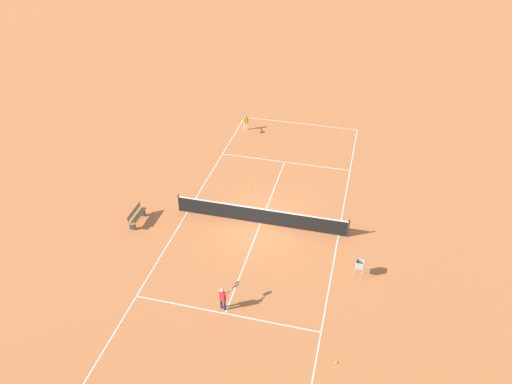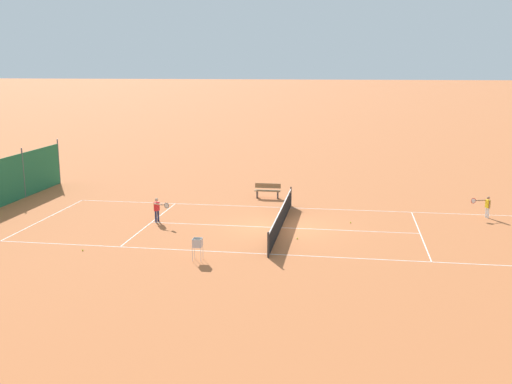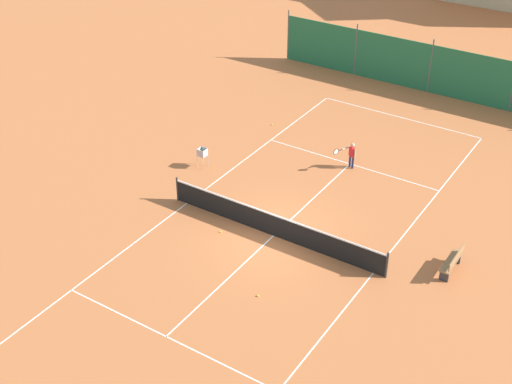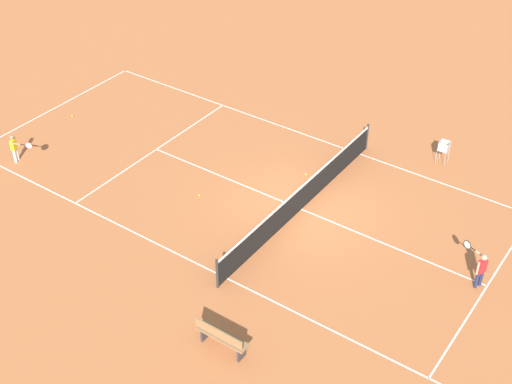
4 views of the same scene
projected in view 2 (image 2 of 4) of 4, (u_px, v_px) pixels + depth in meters
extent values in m
plane|color=#BC6638|center=(281.00, 228.00, 28.32)|extent=(600.00, 600.00, 0.00)
cube|color=white|center=(47.00, 218.00, 30.14)|extent=(8.25, 0.05, 0.01)
cube|color=white|center=(270.00, 254.00, 24.36)|extent=(0.05, 23.85, 0.01)
cube|color=white|center=(290.00, 208.00, 32.29)|extent=(0.05, 23.85, 0.01)
cube|color=white|center=(151.00, 222.00, 29.30)|extent=(8.20, 0.05, 0.01)
cube|color=white|center=(420.00, 233.00, 27.35)|extent=(8.20, 0.05, 0.01)
cube|color=white|center=(281.00, 228.00, 28.32)|extent=(0.05, 12.80, 0.01)
cylinder|color=#2D2D2D|center=(268.00, 245.00, 23.82)|extent=(0.08, 0.08, 1.06)
cylinder|color=#2D2D2D|center=(291.00, 196.00, 32.61)|extent=(0.08, 0.08, 1.06)
cube|color=black|center=(281.00, 218.00, 28.23)|extent=(9.10, 0.02, 0.91)
cube|color=white|center=(281.00, 209.00, 28.13)|extent=(9.10, 0.04, 0.06)
cylinder|color=#59595E|center=(23.00, 173.00, 34.54)|extent=(0.08, 0.08, 2.90)
cylinder|color=#59595E|center=(59.00, 161.00, 38.69)|extent=(0.08, 0.08, 2.90)
cylinder|color=#23284C|center=(158.00, 216.00, 29.44)|extent=(0.10, 0.10, 0.56)
cylinder|color=#23284C|center=(156.00, 217.00, 29.29)|extent=(0.10, 0.10, 0.56)
cube|color=red|center=(157.00, 206.00, 29.26)|extent=(0.31, 0.24, 0.43)
sphere|color=tan|center=(156.00, 200.00, 29.19)|extent=(0.17, 0.17, 0.17)
cylinder|color=tan|center=(159.00, 206.00, 29.40)|extent=(0.06, 0.06, 0.43)
cylinder|color=tan|center=(158.00, 204.00, 28.97)|extent=(0.22, 0.42, 0.06)
cylinder|color=black|center=(163.00, 205.00, 28.81)|extent=(0.10, 0.19, 0.03)
torus|color=black|center=(167.00, 206.00, 28.69)|extent=(0.13, 0.27, 0.28)
cylinder|color=silver|center=(167.00, 206.00, 28.69)|extent=(0.10, 0.23, 0.25)
cylinder|color=white|center=(488.00, 213.00, 30.06)|extent=(0.09, 0.09, 0.52)
cylinder|color=white|center=(486.00, 212.00, 30.22)|extent=(0.09, 0.09, 0.52)
cube|color=yellow|center=(488.00, 204.00, 30.05)|extent=(0.28, 0.22, 0.40)
sphere|color=#A37556|center=(488.00, 198.00, 29.98)|extent=(0.16, 0.16, 0.16)
cylinder|color=#A37556|center=(490.00, 205.00, 29.90)|extent=(0.06, 0.06, 0.40)
cylinder|color=#A37556|center=(483.00, 200.00, 30.12)|extent=(0.20, 0.39, 0.06)
cylinder|color=black|center=(478.00, 201.00, 30.06)|extent=(0.09, 0.18, 0.03)
torus|color=red|center=(473.00, 201.00, 30.01)|extent=(0.12, 0.27, 0.28)
cylinder|color=silver|center=(473.00, 201.00, 30.01)|extent=(0.10, 0.23, 0.25)
sphere|color=#CCE033|center=(350.00, 222.00, 29.16)|extent=(0.07, 0.07, 0.07)
sphere|color=#CCE033|center=(83.00, 250.00, 24.79)|extent=(0.07, 0.07, 0.07)
sphere|color=#CCE033|center=(297.00, 238.00, 26.45)|extent=(0.07, 0.07, 0.07)
cylinder|color=#B7B7BC|center=(201.00, 255.00, 23.37)|extent=(0.02, 0.02, 0.55)
cylinder|color=#B7B7BC|center=(203.00, 252.00, 23.70)|extent=(0.02, 0.02, 0.55)
cylinder|color=#B7B7BC|center=(192.00, 255.00, 23.42)|extent=(0.02, 0.02, 0.55)
cylinder|color=#B7B7BC|center=(195.00, 252.00, 23.75)|extent=(0.02, 0.02, 0.55)
cube|color=#B7B7BC|center=(198.00, 247.00, 23.50)|extent=(0.34, 0.34, 0.02)
cube|color=#B7B7BC|center=(202.00, 243.00, 23.44)|extent=(0.34, 0.02, 0.34)
cube|color=#B7B7BC|center=(193.00, 242.00, 23.49)|extent=(0.34, 0.02, 0.34)
cube|color=#B7B7BC|center=(196.00, 244.00, 23.30)|extent=(0.02, 0.34, 0.34)
cube|color=#B7B7BC|center=(199.00, 241.00, 23.63)|extent=(0.02, 0.34, 0.34)
sphere|color=#CCE033|center=(197.00, 246.00, 23.41)|extent=(0.07, 0.07, 0.07)
sphere|color=#CCE033|center=(195.00, 245.00, 23.56)|extent=(0.07, 0.07, 0.07)
sphere|color=#CCE033|center=(200.00, 246.00, 23.40)|extent=(0.07, 0.07, 0.07)
sphere|color=#CCE033|center=(195.00, 246.00, 23.47)|extent=(0.07, 0.07, 0.07)
sphere|color=#CCE033|center=(199.00, 246.00, 23.46)|extent=(0.07, 0.07, 0.07)
sphere|color=#CCE033|center=(196.00, 246.00, 23.39)|extent=(0.07, 0.07, 0.07)
sphere|color=#CCE033|center=(196.00, 244.00, 23.53)|extent=(0.07, 0.07, 0.07)
sphere|color=#CCE033|center=(198.00, 244.00, 23.54)|extent=(0.07, 0.07, 0.07)
sphere|color=#CCE033|center=(198.00, 244.00, 23.47)|extent=(0.07, 0.07, 0.07)
sphere|color=#CCE033|center=(197.00, 245.00, 23.36)|extent=(0.07, 0.07, 0.07)
sphere|color=#CCE033|center=(198.00, 245.00, 23.43)|extent=(0.07, 0.07, 0.07)
sphere|color=#CCE033|center=(198.00, 245.00, 23.38)|extent=(0.07, 0.07, 0.07)
sphere|color=#CCE033|center=(196.00, 242.00, 23.53)|extent=(0.07, 0.07, 0.07)
sphere|color=#CCE033|center=(199.00, 243.00, 23.44)|extent=(0.07, 0.07, 0.07)
sphere|color=#CCE033|center=(197.00, 244.00, 23.34)|extent=(0.07, 0.07, 0.07)
sphere|color=#CCE033|center=(195.00, 244.00, 23.37)|extent=(0.07, 0.07, 0.07)
sphere|color=#CCE033|center=(201.00, 243.00, 23.46)|extent=(0.07, 0.07, 0.07)
cube|color=olive|center=(268.00, 191.00, 34.55)|extent=(0.36, 1.50, 0.05)
cube|color=olive|center=(268.00, 186.00, 34.65)|extent=(0.04, 1.50, 0.28)
cube|color=#333338|center=(278.00, 195.00, 34.51)|extent=(0.32, 0.06, 0.44)
cube|color=#333338|center=(257.00, 194.00, 34.69)|extent=(0.32, 0.06, 0.44)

